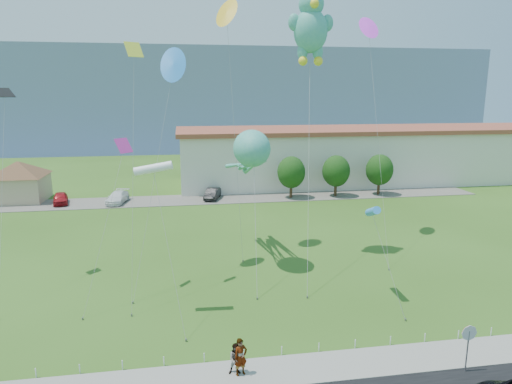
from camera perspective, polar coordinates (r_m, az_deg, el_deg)
ground at (r=26.10m, az=0.32°, el=-18.39°), size 160.00×160.00×0.00m
sidewalk at (r=23.78m, az=1.50°, el=-21.61°), size 80.00×2.50×0.10m
parking_strip at (r=58.78m, az=-5.38°, el=-0.87°), size 70.00×6.00×0.06m
hill_ridge at (r=142.19m, az=-7.94°, el=11.79°), size 160.00×50.00×25.00m
pavilion at (r=64.28m, az=-27.51°, el=1.64°), size 9.20×9.20×5.00m
warehouse at (r=73.10m, az=14.87°, el=4.61°), size 61.00×15.00×8.20m
stop_sign at (r=25.06m, az=25.05°, el=-16.13°), size 0.80×0.07×2.50m
rope_fence at (r=24.87m, az=0.85°, el=-19.40°), size 26.05×0.05×0.50m
tree_near at (r=58.64m, az=4.43°, el=2.47°), size 3.60×3.60×5.47m
tree_mid at (r=60.33m, az=9.98°, el=2.59°), size 3.60×3.60×5.47m
tree_far at (r=62.56m, az=15.18°, el=2.69°), size 3.60×3.60×5.47m
pedestrian_left at (r=23.08m, az=-1.93°, el=-19.89°), size 0.78×0.65×1.85m
pedestrian_right at (r=23.22m, az=-2.48°, el=-20.11°), size 0.80×0.65×1.55m
parked_car_red at (r=60.61m, az=-23.25°, el=-0.72°), size 2.45×4.34×1.39m
parked_car_white at (r=58.67m, az=-16.93°, el=-0.65°), size 2.75×5.05×1.39m
parked_car_black at (r=58.54m, az=-5.47°, el=-0.20°), size 2.58×4.46×1.39m
octopus_kite at (r=35.06m, az=-0.82°, el=4.56°), size 2.77×12.26×10.70m
teddy_bear_kite at (r=37.41m, az=6.87°, el=20.00°), size 4.04×9.74×21.08m
small_kite_yellow at (r=30.79m, az=-15.06°, el=12.94°), size 1.29×5.59×16.47m
small_kite_pink at (r=31.05m, az=-16.68°, el=3.52°), size 3.15×5.21×10.36m
small_kite_white at (r=27.08m, az=-12.68°, el=2.75°), size 1.84×4.93×9.48m
small_kite_cyan at (r=30.23m, az=14.41°, el=-2.45°), size 1.16×4.75×6.31m
small_kite_orange at (r=38.91m, az=-3.64°, el=20.78°), size 1.80×4.68×20.28m
small_kite_blue at (r=34.32m, az=-10.42°, el=14.86°), size 4.00×6.98×16.01m
small_kite_purple at (r=43.47m, az=13.98°, el=18.72°), size 2.19×9.99×19.66m
small_kite_black at (r=35.60m, az=-29.01°, el=8.09°), size 1.42×7.91×13.78m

